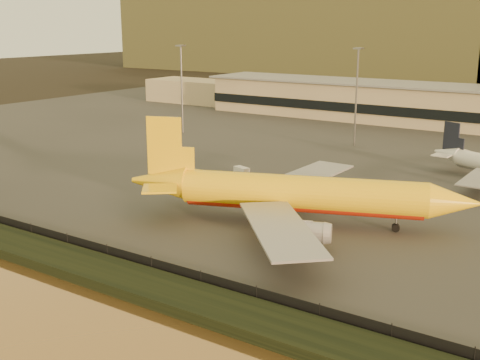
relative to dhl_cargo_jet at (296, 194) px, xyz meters
The scene contains 9 objects.
ground 17.63m from the dhl_cargo_jet, 117.85° to the right, with size 900.00×900.00×0.00m, color black.
embankment 33.16m from the dhl_cargo_jet, 103.86° to the right, with size 320.00×7.00×1.40m, color black.
tarmac 80.65m from the dhl_cargo_jet, 95.61° to the left, with size 320.00×220.00×0.20m, color #2D2D2D.
perimeter_fence 29.25m from the dhl_cargo_jet, 105.76° to the right, with size 300.00×0.05×2.20m, color black.
terminal_building 112.90m from the dhl_cargo_jet, 101.44° to the left, with size 202.00×25.00×12.60m.
apron_light_masts 61.43m from the dhl_cargo_jet, 83.24° to the left, with size 152.20×12.20×25.40m.
dhl_cargo_jet is the anchor object (origin of this frame).
gse_vehicle_yellow 20.42m from the dhl_cargo_jet, 62.04° to the left, with size 3.52×1.58×1.58m, color yellow.
gse_vehicle_white 34.01m from the dhl_cargo_jet, 138.42° to the left, with size 3.68×1.66×1.66m, color silver.
Camera 1 is at (51.55, -66.69, 31.62)m, focal length 45.00 mm.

